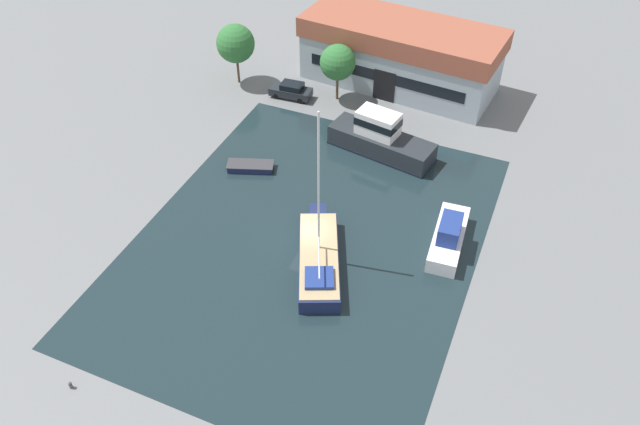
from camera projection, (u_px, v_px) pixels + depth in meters
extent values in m
plane|color=slate|center=(308.00, 241.00, 49.84)|extent=(440.00, 440.00, 0.00)
cube|color=#19282D|center=(308.00, 241.00, 49.83)|extent=(26.01, 33.61, 0.01)
cube|color=#99A8B2|center=(400.00, 63.00, 66.43)|extent=(20.78, 9.73, 4.83)
cube|color=brown|center=(403.00, 33.00, 64.12)|extent=(21.40, 10.02, 2.08)
cube|color=black|center=(384.00, 86.00, 64.35)|extent=(2.39, 0.29, 3.38)
cube|color=black|center=(385.00, 78.00, 63.71)|extent=(17.02, 1.69, 1.21)
cylinder|color=brown|center=(337.00, 87.00, 64.77)|extent=(0.27, 0.27, 2.86)
sphere|color=#2D6B33|center=(338.00, 62.00, 62.90)|extent=(3.65, 3.65, 3.65)
cylinder|color=brown|center=(238.00, 70.00, 67.21)|extent=(0.25, 0.25, 3.06)
sphere|color=#2D6B33|center=(236.00, 43.00, 65.17)|extent=(4.05, 4.05, 4.05)
cube|color=#1E2328|center=(291.00, 92.00, 65.45)|extent=(4.48, 2.07, 0.79)
cube|color=black|center=(292.00, 86.00, 64.94)|extent=(2.37, 1.72, 0.61)
cube|color=black|center=(282.00, 84.00, 65.24)|extent=(0.13, 1.44, 0.49)
cylinder|color=black|center=(276.00, 96.00, 65.48)|extent=(0.61, 0.24, 0.60)
cylinder|color=black|center=(282.00, 89.00, 66.60)|extent=(0.61, 0.24, 0.60)
cylinder|color=black|center=(300.00, 101.00, 64.81)|extent=(0.61, 0.24, 0.60)
cylinder|color=black|center=(306.00, 93.00, 65.93)|extent=(0.61, 0.24, 0.60)
cube|color=#19234C|center=(319.00, 260.00, 47.38)|extent=(6.50, 9.79, 1.28)
cube|color=#19234C|center=(318.00, 214.00, 51.31)|extent=(1.71, 1.64, 1.28)
cube|color=tan|center=(319.00, 254.00, 46.93)|extent=(6.24, 9.40, 0.08)
cylinder|color=silver|center=(319.00, 186.00, 43.36)|extent=(0.16, 0.16, 12.13)
cylinder|color=silver|center=(319.00, 257.00, 45.12)|extent=(1.81, 3.92, 0.12)
cube|color=navy|center=(319.00, 278.00, 44.88)|extent=(2.74, 2.73, 0.30)
cube|color=#23282D|center=(381.00, 144.00, 58.05)|extent=(10.38, 4.80, 1.92)
cube|color=black|center=(381.00, 151.00, 58.60)|extent=(10.49, 4.87, 0.18)
cube|color=white|center=(378.00, 123.00, 56.86)|extent=(4.13, 2.85, 2.25)
cube|color=black|center=(378.00, 121.00, 56.71)|extent=(4.22, 2.92, 0.72)
cube|color=#19234C|center=(251.00, 167.00, 56.59)|extent=(4.32, 2.80, 0.53)
cube|color=#333338|center=(250.00, 164.00, 56.38)|extent=(4.51, 2.94, 0.08)
cube|color=white|center=(448.00, 239.00, 49.08)|extent=(2.79, 7.15, 1.33)
cube|color=navy|center=(450.00, 229.00, 47.83)|extent=(1.80, 2.91, 1.53)
cylinder|color=#47474C|center=(71.00, 386.00, 39.81)|extent=(0.21, 0.21, 0.39)
sphere|color=#47474C|center=(70.00, 384.00, 39.64)|extent=(0.23, 0.23, 0.23)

